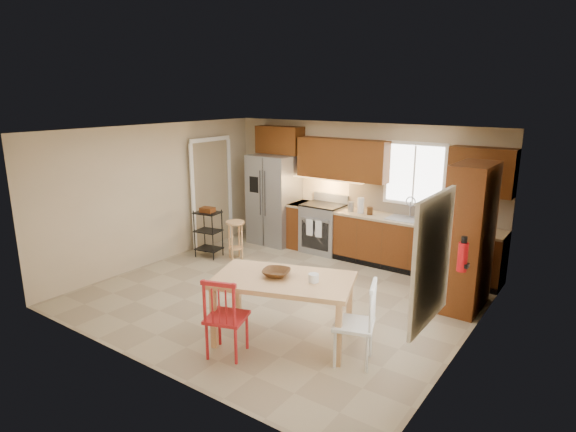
# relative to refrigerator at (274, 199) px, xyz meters

# --- Properties ---
(floor) EXTENTS (5.50, 5.50, 0.00)m
(floor) POSITION_rel_refrigerator_xyz_m (1.70, -2.12, -0.91)
(floor) COLOR #9C8D6E
(floor) RESTS_ON ground
(ceiling) EXTENTS (5.50, 5.00, 0.02)m
(ceiling) POSITION_rel_refrigerator_xyz_m (1.70, -2.12, 1.59)
(ceiling) COLOR silver
(ceiling) RESTS_ON ground
(wall_back) EXTENTS (5.50, 0.02, 2.50)m
(wall_back) POSITION_rel_refrigerator_xyz_m (1.70, 0.38, 0.34)
(wall_back) COLOR #CCB793
(wall_back) RESTS_ON ground
(wall_front) EXTENTS (5.50, 0.02, 2.50)m
(wall_front) POSITION_rel_refrigerator_xyz_m (1.70, -4.62, 0.34)
(wall_front) COLOR #CCB793
(wall_front) RESTS_ON ground
(wall_left) EXTENTS (0.02, 5.00, 2.50)m
(wall_left) POSITION_rel_refrigerator_xyz_m (-1.05, -2.12, 0.34)
(wall_left) COLOR #CCB793
(wall_left) RESTS_ON ground
(wall_right) EXTENTS (0.02, 5.00, 2.50)m
(wall_right) POSITION_rel_refrigerator_xyz_m (4.45, -2.12, 0.34)
(wall_right) COLOR #CCB793
(wall_right) RESTS_ON ground
(refrigerator) EXTENTS (0.92, 0.75, 1.82)m
(refrigerator) POSITION_rel_refrigerator_xyz_m (0.00, 0.00, 0.00)
(refrigerator) COLOR gray
(refrigerator) RESTS_ON floor
(range_stove) EXTENTS (0.76, 0.63, 0.92)m
(range_stove) POSITION_rel_refrigerator_xyz_m (1.15, 0.06, -0.45)
(range_stove) COLOR gray
(range_stove) RESTS_ON floor
(base_cabinet_narrow) EXTENTS (0.30, 0.60, 0.90)m
(base_cabinet_narrow) POSITION_rel_refrigerator_xyz_m (0.60, 0.08, -0.46)
(base_cabinet_narrow) COLOR #5C2B11
(base_cabinet_narrow) RESTS_ON floor
(base_cabinet_run) EXTENTS (2.92, 0.60, 0.90)m
(base_cabinet_run) POSITION_rel_refrigerator_xyz_m (2.99, 0.08, -0.46)
(base_cabinet_run) COLOR #5C2B11
(base_cabinet_run) RESTS_ON floor
(dishwasher) EXTENTS (0.60, 0.02, 0.78)m
(dishwasher) POSITION_rel_refrigerator_xyz_m (3.55, -0.22, -0.46)
(dishwasher) COLOR black
(dishwasher) RESTS_ON floor
(backsplash) EXTENTS (2.92, 0.03, 0.55)m
(backsplash) POSITION_rel_refrigerator_xyz_m (2.99, 0.36, 0.27)
(backsplash) COLOR beige
(backsplash) RESTS_ON wall_back
(upper_over_fridge) EXTENTS (1.00, 0.35, 0.55)m
(upper_over_fridge) POSITION_rel_refrigerator_xyz_m (0.00, 0.20, 1.19)
(upper_over_fridge) COLOR #5B290F
(upper_over_fridge) RESTS_ON wall_back
(upper_left_block) EXTENTS (1.80, 0.35, 0.75)m
(upper_left_block) POSITION_rel_refrigerator_xyz_m (1.45, 0.20, 0.92)
(upper_left_block) COLOR #5B290F
(upper_left_block) RESTS_ON wall_back
(upper_right_block) EXTENTS (1.00, 0.35, 0.75)m
(upper_right_block) POSITION_rel_refrigerator_xyz_m (3.95, 0.20, 0.92)
(upper_right_block) COLOR #5B290F
(upper_right_block) RESTS_ON wall_back
(window_back) EXTENTS (1.12, 0.04, 1.12)m
(window_back) POSITION_rel_refrigerator_xyz_m (2.80, 0.35, 0.74)
(window_back) COLOR white
(window_back) RESTS_ON wall_back
(sink) EXTENTS (0.62, 0.46, 0.16)m
(sink) POSITION_rel_refrigerator_xyz_m (2.80, 0.08, -0.05)
(sink) COLOR gray
(sink) RESTS_ON base_cabinet_run
(undercab_glow) EXTENTS (1.60, 0.30, 0.01)m
(undercab_glow) POSITION_rel_refrigerator_xyz_m (1.15, 0.17, 0.52)
(undercab_glow) COLOR #FFBF66
(undercab_glow) RESTS_ON wall_back
(soap_bottle) EXTENTS (0.09, 0.09, 0.19)m
(soap_bottle) POSITION_rel_refrigerator_xyz_m (3.18, -0.02, 0.09)
(soap_bottle) COLOR red
(soap_bottle) RESTS_ON base_cabinet_run
(paper_towel) EXTENTS (0.12, 0.12, 0.28)m
(paper_towel) POSITION_rel_refrigerator_xyz_m (1.95, 0.03, 0.13)
(paper_towel) COLOR silver
(paper_towel) RESTS_ON base_cabinet_run
(canister_steel) EXTENTS (0.11, 0.11, 0.18)m
(canister_steel) POSITION_rel_refrigerator_xyz_m (1.75, 0.03, 0.08)
(canister_steel) COLOR gray
(canister_steel) RESTS_ON base_cabinet_run
(canister_wood) EXTENTS (0.10, 0.10, 0.14)m
(canister_wood) POSITION_rel_refrigerator_xyz_m (2.15, -0.00, 0.06)
(canister_wood) COLOR #4E2C14
(canister_wood) RESTS_ON base_cabinet_run
(pantry) EXTENTS (0.50, 0.95, 2.10)m
(pantry) POSITION_rel_refrigerator_xyz_m (4.13, -0.93, 0.14)
(pantry) COLOR #5C2B11
(pantry) RESTS_ON floor
(fire_extinguisher) EXTENTS (0.12, 0.12, 0.36)m
(fire_extinguisher) POSITION_rel_refrigerator_xyz_m (4.33, -1.98, 0.19)
(fire_extinguisher) COLOR red
(fire_extinguisher) RESTS_ON wall_right
(window_right) EXTENTS (0.04, 1.02, 1.32)m
(window_right) POSITION_rel_refrigerator_xyz_m (4.38, -3.27, 0.54)
(window_right) COLOR white
(window_right) RESTS_ON wall_right
(doorway) EXTENTS (0.04, 0.95, 2.10)m
(doorway) POSITION_rel_refrigerator_xyz_m (-0.97, -0.82, 0.14)
(doorway) COLOR #8C7A59
(doorway) RESTS_ON wall_left
(dining_table) EXTENTS (1.90, 1.45, 0.82)m
(dining_table) POSITION_rel_refrigerator_xyz_m (2.57, -3.24, -0.50)
(dining_table) COLOR tan
(dining_table) RESTS_ON floor
(chair_red) EXTENTS (0.59, 0.59, 0.99)m
(chair_red) POSITION_rel_refrigerator_xyz_m (2.22, -3.89, -0.41)
(chair_red) COLOR #AD1A1F
(chair_red) RESTS_ON floor
(chair_white) EXTENTS (0.59, 0.59, 0.99)m
(chair_white) POSITION_rel_refrigerator_xyz_m (3.52, -3.19, -0.41)
(chair_white) COLOR silver
(chair_white) RESTS_ON floor
(table_bowl) EXTENTS (0.43, 0.43, 0.08)m
(table_bowl) POSITION_rel_refrigerator_xyz_m (2.46, -3.24, -0.08)
(table_bowl) COLOR #4E2C14
(table_bowl) RESTS_ON dining_table
(table_jar) EXTENTS (0.17, 0.17, 0.16)m
(table_jar) POSITION_rel_refrigerator_xyz_m (2.94, -3.13, -0.05)
(table_jar) COLOR silver
(table_jar) RESTS_ON dining_table
(bar_stool) EXTENTS (0.41, 0.41, 0.72)m
(bar_stool) POSITION_rel_refrigerator_xyz_m (0.03, -1.25, -0.55)
(bar_stool) COLOR tan
(bar_stool) RESTS_ON floor
(utility_cart) EXTENTS (0.50, 0.42, 0.91)m
(utility_cart) POSITION_rel_refrigerator_xyz_m (-0.46, -1.45, -0.46)
(utility_cart) COLOR black
(utility_cart) RESTS_ON floor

